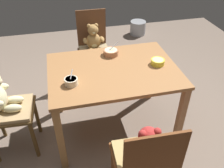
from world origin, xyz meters
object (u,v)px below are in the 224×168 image
at_px(porridge_bowl_yellow_near_right, 158,62).
at_px(porridge_bowl_cream_near_left, 71,81).
at_px(dining_table, 113,78).
at_px(teddy_chair_near_left, 0,101).
at_px(porridge_bowl_terracotta_far_center, 111,52).
at_px(teddy_chair_far_center, 94,46).
at_px(teddy_chair_near_front, 145,157).
at_px(metal_pail, 138,28).

height_order(porridge_bowl_yellow_near_right, porridge_bowl_cream_near_left, porridge_bowl_cream_near_left).
bearing_deg(porridge_bowl_yellow_near_right, dining_table, 177.66).
xyz_separation_m(teddy_chair_near_left, porridge_bowl_terracotta_far_center, (1.03, 0.29, 0.18)).
relative_size(teddy_chair_far_center, porridge_bowl_yellow_near_right, 7.49).
bearing_deg(dining_table, teddy_chair_near_left, -177.79).
relative_size(teddy_chair_near_left, porridge_bowl_yellow_near_right, 7.66).
xyz_separation_m(teddy_chair_near_left, porridge_bowl_yellow_near_right, (1.40, 0.02, 0.18)).
relative_size(teddy_chair_near_front, teddy_chair_near_left, 0.95).
relative_size(dining_table, teddy_chair_near_front, 1.27).
relative_size(porridge_bowl_terracotta_far_center, metal_pail, 0.56).
relative_size(teddy_chair_far_center, metal_pail, 3.34).
height_order(teddy_chair_far_center, teddy_chair_near_left, teddy_chair_near_left).
xyz_separation_m(porridge_bowl_yellow_near_right, porridge_bowl_terracotta_far_center, (-0.37, 0.27, 0.00)).
height_order(teddy_chair_near_front, teddy_chair_far_center, teddy_chair_far_center).
bearing_deg(teddy_chair_near_left, teddy_chair_far_center, 45.63).
bearing_deg(teddy_chair_near_front, teddy_chair_near_left, 54.26).
distance_m(porridge_bowl_yellow_near_right, metal_pail, 2.33).
height_order(teddy_chair_near_left, porridge_bowl_yellow_near_right, teddy_chair_near_left).
relative_size(teddy_chair_near_left, metal_pail, 3.41).
bearing_deg(metal_pail, porridge_bowl_yellow_near_right, -104.69).
xyz_separation_m(dining_table, porridge_bowl_cream_near_left, (-0.38, -0.15, 0.13)).
relative_size(dining_table, porridge_bowl_terracotta_far_center, 7.37).
xyz_separation_m(dining_table, porridge_bowl_terracotta_far_center, (0.04, 0.25, 0.13)).
distance_m(teddy_chair_near_front, porridge_bowl_terracotta_far_center, 1.10).
bearing_deg(teddy_chair_near_front, porridge_bowl_terracotta_far_center, 1.33).
distance_m(teddy_chair_far_center, teddy_chair_near_left, 1.28).
bearing_deg(teddy_chair_far_center, teddy_chair_near_left, -47.16).
distance_m(dining_table, porridge_bowl_cream_near_left, 0.43).
bearing_deg(porridge_bowl_terracotta_far_center, metal_pail, 63.57).
bearing_deg(teddy_chair_far_center, teddy_chair_near_front, 2.63).
bearing_deg(porridge_bowl_cream_near_left, porridge_bowl_yellow_near_right, 9.16).
bearing_deg(dining_table, teddy_chair_near_front, -88.42).
distance_m(teddy_chair_near_front, metal_pail, 3.15).
height_order(teddy_chair_near_left, metal_pail, teddy_chair_near_left).
bearing_deg(porridge_bowl_terracotta_far_center, teddy_chair_near_front, -90.78).
height_order(dining_table, porridge_bowl_cream_near_left, porridge_bowl_cream_near_left).
distance_m(dining_table, porridge_bowl_yellow_near_right, 0.43).
distance_m(teddy_chair_near_left, metal_pail, 2.98).
xyz_separation_m(porridge_bowl_terracotta_far_center, metal_pail, (0.94, 1.90, -0.64)).
height_order(teddy_chair_far_center, porridge_bowl_cream_near_left, teddy_chair_far_center).
bearing_deg(teddy_chair_far_center, porridge_bowl_terracotta_far_center, 8.14).
height_order(teddy_chair_near_front, teddy_chair_near_left, teddy_chair_near_left).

